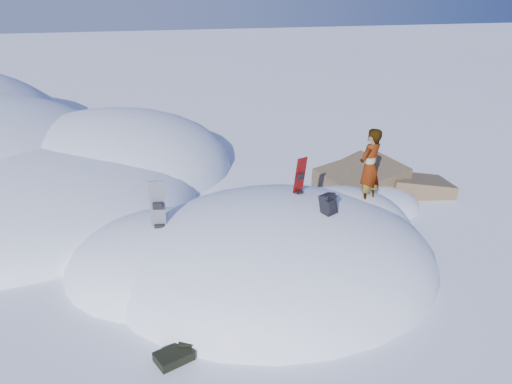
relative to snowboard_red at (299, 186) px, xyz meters
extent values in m
plane|color=white|center=(-0.63, -0.53, -1.61)|extent=(120.00, 120.00, 0.00)
ellipsoid|color=silver|center=(-0.63, -0.53, -1.61)|extent=(7.00, 6.00, 3.00)
ellipsoid|color=silver|center=(-2.83, 0.07, -1.61)|extent=(4.40, 4.00, 2.20)
ellipsoid|color=silver|center=(1.17, 0.27, -1.61)|extent=(3.60, 3.20, 2.50)
ellipsoid|color=silver|center=(-6.63, 4.47, -1.61)|extent=(10.00, 9.00, 2.80)
ellipsoid|color=silver|center=(-4.13, 6.97, -1.61)|extent=(8.00, 8.00, 3.60)
ellipsoid|color=silver|center=(-6.13, 3.47, -1.61)|extent=(6.00, 5.00, 1.80)
cube|color=brown|center=(2.97, 2.87, -1.51)|extent=(2.82, 2.41, 1.62)
cube|color=brown|center=(4.57, 2.47, -1.71)|extent=(2.16, 1.80, 1.33)
cube|color=brown|center=(3.57, 4.07, -1.61)|extent=(2.08, 2.01, 1.10)
ellipsoid|color=silver|center=(2.57, 1.87, -1.61)|extent=(3.20, 2.40, 1.00)
cube|color=#AA0C09|center=(0.00, 0.01, -0.02)|extent=(0.33, 0.32, 1.37)
cube|color=black|center=(0.00, -0.04, 0.26)|extent=(0.19, 0.16, 0.12)
cube|color=black|center=(0.00, -0.04, -0.16)|extent=(0.19, 0.16, 0.12)
cube|color=black|center=(-3.02, -0.09, -0.37)|extent=(0.32, 0.19, 1.61)
cube|color=black|center=(-3.02, -0.16, -0.05)|extent=(0.21, 0.14, 0.14)
cube|color=black|center=(-3.02, -0.16, -0.53)|extent=(0.21, 0.14, 0.14)
cube|color=black|center=(0.26, -1.03, -0.01)|extent=(0.40, 0.40, 0.45)
cube|color=black|center=(0.26, -1.16, 0.01)|extent=(0.25, 0.22, 0.25)
cylinder|color=black|center=(0.17, -1.14, 0.10)|extent=(0.03, 0.17, 0.31)
cylinder|color=black|center=(0.35, -1.14, 0.10)|extent=(0.03, 0.17, 0.31)
cube|color=black|center=(-3.08, -2.88, -1.52)|extent=(0.68, 0.58, 0.16)
cube|color=black|center=(-2.82, -2.70, -1.45)|extent=(0.35, 0.29, 0.11)
imported|color=slate|center=(1.66, 0.00, 0.29)|extent=(0.76, 0.68, 1.75)
camera|label=1|loc=(-3.42, -9.40, 4.04)|focal=35.00mm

